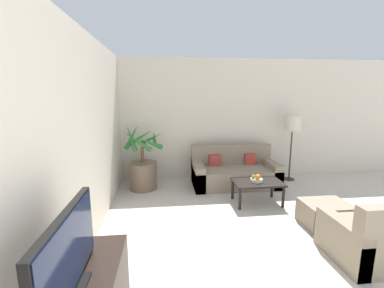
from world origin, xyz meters
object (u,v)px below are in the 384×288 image
at_px(fruit_bowl, 256,180).
at_px(apple_red, 258,176).
at_px(floor_lamp, 293,126).
at_px(armchair, 371,239).
at_px(orange_fruit, 258,177).
at_px(sofa_loveseat, 234,173).
at_px(coffee_table, 257,184).
at_px(television, 68,254).
at_px(potted_palm, 143,169).
at_px(ottoman, 325,214).
at_px(apple_green, 253,177).

relative_size(fruit_bowl, apple_red, 3.02).
relative_size(floor_lamp, armchair, 1.70).
bearing_deg(orange_fruit, sofa_loveseat, 96.95).
height_order(apple_red, orange_fruit, orange_fruit).
xyz_separation_m(sofa_loveseat, orange_fruit, (0.12, -1.02, 0.24)).
distance_m(floor_lamp, coffee_table, 1.89).
bearing_deg(floor_lamp, orange_fruit, -134.91).
height_order(apple_red, armchair, armchair).
distance_m(television, potted_palm, 3.58).
xyz_separation_m(sofa_loveseat, fruit_bowl, (0.12, -0.98, 0.16)).
relative_size(sofa_loveseat, ottoman, 2.72).
bearing_deg(floor_lamp, fruit_bowl, -136.08).
distance_m(television, sofa_loveseat, 4.19).
height_order(apple_red, ottoman, apple_red).
relative_size(coffee_table, apple_green, 12.85).
height_order(floor_lamp, coffee_table, floor_lamp).
bearing_deg(fruit_bowl, potted_palm, 154.65).
xyz_separation_m(fruit_bowl, orange_fruit, (0.00, -0.05, 0.07)).
relative_size(potted_palm, floor_lamp, 0.91).
height_order(television, armchair, television).
height_order(armchair, ottoman, armchair).
bearing_deg(fruit_bowl, orange_fruit, -86.46).
height_order(coffee_table, armchair, armchair).
bearing_deg(ottoman, fruit_bowl, 130.53).
bearing_deg(sofa_loveseat, armchair, -71.93).
distance_m(television, floor_lamp, 5.11).
distance_m(potted_palm, ottoman, 3.35).
relative_size(sofa_loveseat, apple_green, 26.78).
bearing_deg(sofa_loveseat, ottoman, -64.91).
relative_size(television, coffee_table, 1.14).
relative_size(television, apple_red, 13.63).
distance_m(floor_lamp, orange_fruit, 1.87).
relative_size(fruit_bowl, apple_green, 3.25).
distance_m(orange_fruit, armchair, 1.84).
bearing_deg(ottoman, coffee_table, 129.38).
relative_size(fruit_bowl, armchair, 0.25).
bearing_deg(coffee_table, apple_red, 54.54).
height_order(sofa_loveseat, orange_fruit, sofa_loveseat).
bearing_deg(sofa_loveseat, floor_lamp, 8.25).
bearing_deg(armchair, sofa_loveseat, 108.07).
bearing_deg(television, coffee_table, 48.78).
relative_size(floor_lamp, orange_fruit, 15.84).
distance_m(sofa_loveseat, apple_green, 0.98).
xyz_separation_m(potted_palm, sofa_loveseat, (1.92, 0.01, -0.16)).
distance_m(fruit_bowl, apple_green, 0.08).
bearing_deg(fruit_bowl, floor_lamp, 43.92).
xyz_separation_m(sofa_loveseat, apple_red, (0.17, -0.94, 0.23)).
distance_m(coffee_table, armchair, 1.86).
bearing_deg(apple_red, potted_palm, 156.07).
relative_size(television, apple_green, 14.68).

